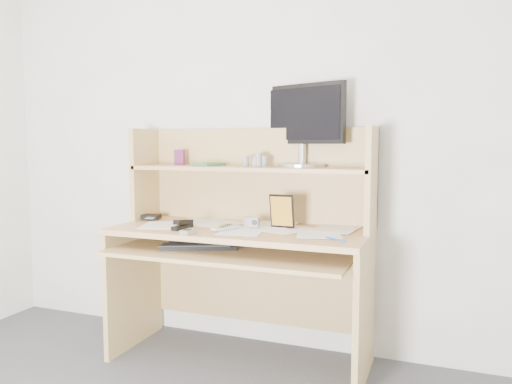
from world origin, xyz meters
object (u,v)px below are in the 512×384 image
(tv_remote, at_px, (225,228))
(monitor, at_px, (303,123))
(keyboard, at_px, (200,246))
(game_case, at_px, (282,211))
(desk, at_px, (245,236))

(tv_remote, xyz_separation_m, monitor, (0.33, 0.34, 0.56))
(keyboard, xyz_separation_m, game_case, (0.41, 0.18, 0.18))
(monitor, bearing_deg, keyboard, -120.99)
(desk, bearing_deg, monitor, 31.48)
(game_case, bearing_deg, tv_remote, -152.37)
(keyboard, bearing_deg, game_case, -0.16)
(desk, height_order, monitor, monitor)
(desk, bearing_deg, game_case, -5.01)
(desk, distance_m, game_case, 0.27)
(keyboard, bearing_deg, monitor, 14.74)
(keyboard, height_order, monitor, monitor)
(desk, xyz_separation_m, keyboard, (-0.18, -0.20, -0.03))
(game_case, xyz_separation_m, monitor, (0.06, 0.19, 0.48))
(desk, height_order, keyboard, desk)
(keyboard, bearing_deg, desk, 23.79)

